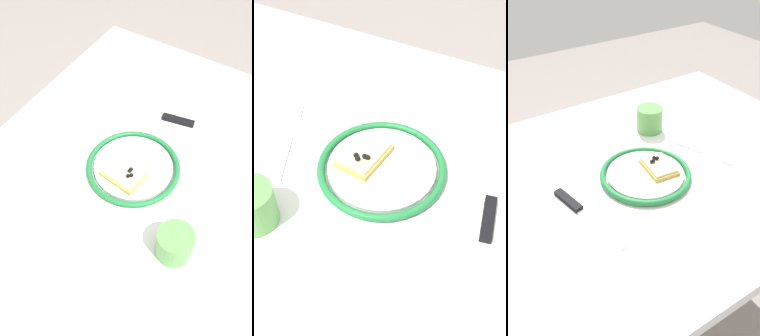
% 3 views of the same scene
% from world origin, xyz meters
% --- Properties ---
extents(ground_plane, '(6.00, 6.00, 0.00)m').
position_xyz_m(ground_plane, '(0.00, 0.00, 0.00)').
color(ground_plane, gray).
extents(dining_table, '(1.09, 0.84, 0.74)m').
position_xyz_m(dining_table, '(0.00, 0.00, 0.65)').
color(dining_table, white).
rests_on(dining_table, ground_plane).
extents(plate, '(0.23, 0.23, 0.02)m').
position_xyz_m(plate, '(0.04, 0.04, 0.75)').
color(plate, white).
rests_on(plate, dining_table).
extents(pizza_slice_near, '(0.08, 0.11, 0.03)m').
position_xyz_m(pizza_slice_near, '(0.00, 0.04, 0.76)').
color(pizza_slice_near, tan).
rests_on(pizza_slice_near, plate).
extents(knife, '(0.06, 0.24, 0.01)m').
position_xyz_m(knife, '(0.24, 0.05, 0.75)').
color(knife, silver).
rests_on(knife, dining_table).
extents(fork, '(0.09, 0.19, 0.00)m').
position_xyz_m(fork, '(-0.16, 0.03, 0.74)').
color(fork, silver).
rests_on(fork, dining_table).
extents(cup, '(0.08, 0.08, 0.08)m').
position_xyz_m(cup, '(-0.10, -0.15, 0.78)').
color(cup, '#599E4C').
rests_on(cup, dining_table).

